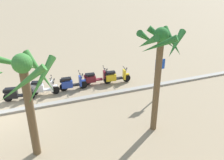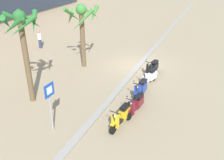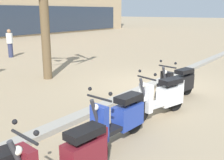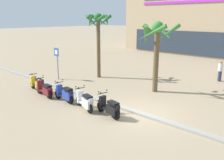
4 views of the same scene
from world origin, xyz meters
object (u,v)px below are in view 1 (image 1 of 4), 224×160
at_px(scooter_yellow_tail_end, 115,77).
at_px(scooter_maroon_lead_nearest, 95,78).
at_px(scooter_black_far_back, 16,94).
at_px(scooter_blue_mid_front, 71,83).
at_px(scooter_white_gap_after_mid, 42,88).
at_px(crossing_sign, 159,74).
at_px(palm_tree_mid_walkway, 160,54).
at_px(palm_tree_by_mall_entrance, 25,83).

xyz_separation_m(scooter_yellow_tail_end, scooter_maroon_lead_nearest, (1.30, -0.28, -0.02)).
xyz_separation_m(scooter_maroon_lead_nearest, scooter_black_far_back, (4.88, 0.47, 0.01)).
distance_m(scooter_yellow_tail_end, scooter_black_far_back, 6.19).
distance_m(scooter_blue_mid_front, scooter_black_far_back, 3.25).
relative_size(scooter_white_gap_after_mid, crossing_sign, 0.72).
relative_size(scooter_maroon_lead_nearest, palm_tree_mid_walkway, 0.38).
height_order(scooter_maroon_lead_nearest, palm_tree_mid_walkway, palm_tree_mid_walkway).
bearing_deg(palm_tree_mid_walkway, scooter_blue_mid_front, -61.91).
bearing_deg(scooter_yellow_tail_end, palm_tree_by_mall_entrance, 42.85).
distance_m(scooter_black_far_back, palm_tree_mid_walkway, 8.65).
relative_size(scooter_blue_mid_front, palm_tree_by_mall_entrance, 0.40).
bearing_deg(crossing_sign, palm_tree_by_mall_entrance, 18.47).
distance_m(scooter_maroon_lead_nearest, scooter_white_gap_after_mid, 3.41).
relative_size(scooter_maroon_lead_nearest, scooter_black_far_back, 1.07).
distance_m(scooter_maroon_lead_nearest, scooter_blue_mid_front, 1.66).
distance_m(palm_tree_mid_walkway, palm_tree_by_mall_entrance, 5.43).
bearing_deg(palm_tree_mid_walkway, scooter_yellow_tail_end, -90.96).
relative_size(scooter_yellow_tail_end, scooter_white_gap_after_mid, 1.06).
distance_m(scooter_white_gap_after_mid, palm_tree_mid_walkway, 7.84).
bearing_deg(scooter_maroon_lead_nearest, palm_tree_by_mall_entrance, 52.08).
distance_m(scooter_maroon_lead_nearest, palm_tree_mid_walkway, 6.65).
bearing_deg(palm_tree_mid_walkway, scooter_black_far_back, -40.14).
distance_m(scooter_yellow_tail_end, crossing_sign, 3.35).
height_order(scooter_white_gap_after_mid, scooter_black_far_back, same).
xyz_separation_m(crossing_sign, palm_tree_mid_walkway, (1.78, 2.63, 2.30)).
xyz_separation_m(scooter_yellow_tail_end, scooter_black_far_back, (6.18, 0.18, -0.01)).
height_order(crossing_sign, palm_tree_by_mall_entrance, palm_tree_by_mall_entrance).
bearing_deg(scooter_black_far_back, crossing_sign, 162.29).
bearing_deg(scooter_yellow_tail_end, scooter_maroon_lead_nearest, -12.29).
bearing_deg(scooter_white_gap_after_mid, scooter_maroon_lead_nearest, -176.30).
bearing_deg(palm_tree_mid_walkway, scooter_white_gap_after_mid, -49.43).
bearing_deg(crossing_sign, scooter_black_far_back, -17.71).
bearing_deg(scooter_white_gap_after_mid, scooter_blue_mid_front, 178.66).
relative_size(scooter_white_gap_after_mid, scooter_black_far_back, 0.99).
bearing_deg(scooter_white_gap_after_mid, scooter_black_far_back, 9.48).
bearing_deg(scooter_maroon_lead_nearest, crossing_sign, 135.10).
bearing_deg(scooter_black_far_back, scooter_yellow_tail_end, -178.30).
xyz_separation_m(scooter_blue_mid_front, scooter_white_gap_after_mid, (1.76, -0.04, 0.00)).
height_order(scooter_black_far_back, crossing_sign, crossing_sign).
relative_size(palm_tree_mid_walkway, palm_tree_by_mall_entrance, 1.12).
relative_size(crossing_sign, palm_tree_by_mall_entrance, 0.54).
bearing_deg(scooter_yellow_tail_end, palm_tree_mid_walkway, 89.04).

